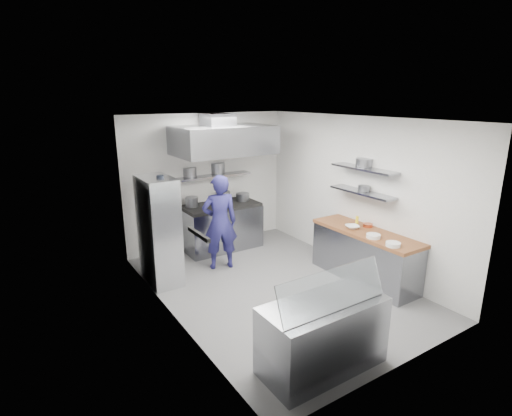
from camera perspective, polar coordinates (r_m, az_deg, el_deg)
floor at (r=6.93m, az=2.74°, el=-11.14°), size 5.00×5.00×0.00m
ceiling at (r=6.19m, az=3.08°, el=12.64°), size 5.00×5.00×0.00m
wall_back at (r=8.52m, az=-6.96°, el=3.89°), size 3.60×2.80×0.02m
wall_front at (r=4.74m, az=20.93°, el=-6.81°), size 3.60×2.80×0.02m
wall_left at (r=5.61m, az=-12.24°, el=-2.62°), size 2.80×5.00×0.02m
wall_right at (r=7.58m, az=14.03°, el=2.06°), size 2.80×5.00×0.02m
gas_range at (r=8.46m, az=-4.94°, el=-2.80°), size 1.60×0.80×0.90m
cooktop at (r=8.32m, az=-5.02°, el=0.33°), size 1.57×0.78×0.06m
stock_pot_left at (r=8.18m, az=-9.17°, el=0.86°), size 0.26×0.26×0.20m
stock_pot_mid at (r=8.42m, az=-4.75°, el=1.57°), size 0.31×0.31×0.24m
stock_pot_right at (r=8.57m, az=-1.94°, el=1.60°), size 0.28×0.28×0.16m
over_range_shelf at (r=8.40m, az=-5.89°, el=4.58°), size 1.60×0.30×0.04m
shelf_pot_a at (r=8.31m, az=-9.46°, el=5.11°), size 0.28×0.28×0.18m
shelf_pot_b at (r=8.62m, az=-5.57°, el=5.75°), size 0.33×0.33×0.22m
extractor_hood at (r=7.92m, az=-4.66°, el=9.65°), size 1.90×1.15×0.55m
hood_duct at (r=8.09m, az=-5.49°, el=12.46°), size 0.55×0.55×0.24m
red_firebox at (r=8.01m, az=-14.83°, el=2.86°), size 0.22×0.10×0.26m
chef at (r=7.37m, az=-5.20°, el=-2.05°), size 0.74×0.59×1.78m
wire_rack at (r=6.98m, az=-13.69°, el=-3.15°), size 0.50×0.90×1.85m
rack_bin_a at (r=6.81m, az=-12.96°, el=-4.70°), size 0.15×0.19×0.17m
rack_bin_b at (r=6.99m, az=-14.23°, el=0.04°), size 0.14×0.18×0.16m
rack_jar at (r=6.69m, az=-13.50°, el=3.81°), size 0.12×0.12×0.18m
knife_strip at (r=4.78m, az=-8.19°, el=-3.76°), size 0.04×0.55×0.05m
prep_counter_base at (r=7.27m, az=15.21°, el=-6.75°), size 0.62×2.00×0.84m
prep_counter_top at (r=7.11m, az=15.47°, el=-3.40°), size 0.65×2.04×0.06m
plate_stack_a at (r=6.51m, az=18.99°, el=-4.93°), size 0.22×0.22×0.06m
plate_stack_b at (r=6.79m, az=16.42°, el=-3.86°), size 0.23×0.23×0.06m
copper_pan at (r=7.32m, az=15.68°, el=-2.39°), size 0.17×0.17×0.06m
squeeze_bottle at (r=7.30m, az=14.22°, el=-1.84°), size 0.05×0.05×0.18m
mixing_bowl at (r=7.16m, az=13.59°, el=-2.64°), size 0.31×0.31×0.06m
wall_shelf_lower at (r=7.25m, az=14.93°, el=2.19°), size 0.30×1.30×0.04m
wall_shelf_upper at (r=7.17m, az=15.16°, el=5.45°), size 0.30×1.30×0.04m
shelf_pot_c at (r=7.25m, az=15.15°, el=2.74°), size 0.20×0.20×0.10m
shelf_pot_d at (r=7.27m, az=15.18°, el=6.30°), size 0.29×0.29×0.14m
display_case at (r=4.97m, az=9.51°, el=-17.53°), size 1.50×0.70×0.85m
display_glass at (r=4.57m, az=10.90°, el=-11.39°), size 1.47×0.19×0.42m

